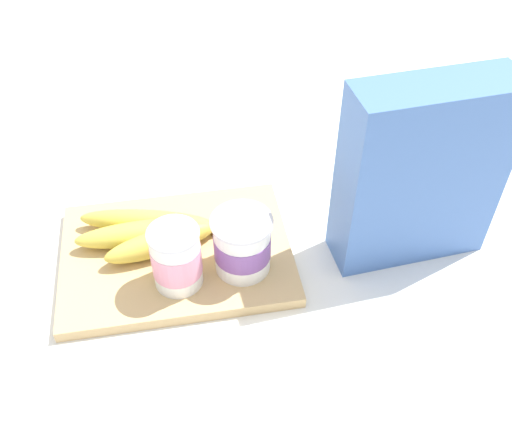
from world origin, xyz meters
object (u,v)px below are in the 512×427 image
cereal_box (420,174)px  banana_bunch (151,231)px  yogurt_cup_back (178,258)px  cutting_board (177,254)px  yogurt_cup_front (242,244)px

cereal_box → banana_bunch: (0.34, -0.05, -0.09)m
cereal_box → yogurt_cup_back: cereal_box is taller
cutting_board → banana_bunch: (0.03, -0.02, 0.03)m
banana_bunch → yogurt_cup_front: bearing=149.8°
yogurt_cup_front → yogurt_cup_back: bearing=7.5°
cereal_box → yogurt_cup_back: bearing=-179.8°
cutting_board → cereal_box: bearing=174.6°
yogurt_cup_front → banana_bunch: (0.12, -0.07, -0.02)m
cereal_box → banana_bunch: bearing=166.8°
cutting_board → banana_bunch: 0.05m
yogurt_cup_front → banana_bunch: 0.14m
yogurt_cup_back → cereal_box: bearing=-175.4°
cereal_box → banana_bunch: size_ratio=1.32×
yogurt_cup_front → banana_bunch: yogurt_cup_front is taller
yogurt_cup_back → yogurt_cup_front: bearing=-172.5°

